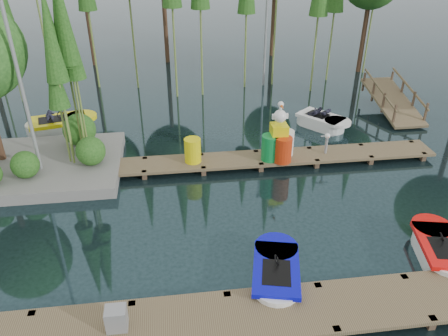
{
  "coord_description": "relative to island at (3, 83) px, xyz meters",
  "views": [
    {
      "loc": [
        -1.01,
        -11.02,
        7.76
      ],
      "look_at": [
        0.5,
        0.5,
        1.1
      ],
      "focal_mm": 35.0,
      "sensor_mm": 36.0,
      "label": 1
    }
  ],
  "objects": [
    {
      "name": "ground_plane",
      "position": [
        6.3,
        -3.29,
        -3.18
      ],
      "size": [
        90.0,
        90.0,
        0.0
      ],
      "primitive_type": "plane",
      "color": "#1D3236"
    },
    {
      "name": "near_dock",
      "position": [
        6.3,
        -7.79,
        -2.95
      ],
      "size": [
        18.0,
        1.5,
        0.5
      ],
      "color": "brown",
      "rests_on": "ground"
    },
    {
      "name": "far_dock",
      "position": [
        7.3,
        -0.79,
        -2.95
      ],
      "size": [
        15.0,
        1.2,
        0.5
      ],
      "color": "brown",
      "rests_on": "ground"
    },
    {
      "name": "island",
      "position": [
        0.0,
        0.0,
        0.0
      ],
      "size": [
        6.2,
        4.2,
        6.75
      ],
      "color": "slate",
      "rests_on": "ground"
    },
    {
      "name": "lamp_island",
      "position": [
        0.8,
        -0.79,
        1.08
      ],
      "size": [
        0.3,
        0.3,
        7.25
      ],
      "color": "gray",
      "rests_on": "ground"
    },
    {
      "name": "lamp_rear",
      "position": [
        10.3,
        7.71,
        1.08
      ],
      "size": [
        0.3,
        0.3,
        7.25
      ],
      "color": "gray",
      "rests_on": "ground"
    },
    {
      "name": "ramp",
      "position": [
        15.3,
        3.21,
        -2.6
      ],
      "size": [
        1.5,
        3.94,
        1.49
      ],
      "color": "brown",
      "rests_on": "ground"
    },
    {
      "name": "boat_blue",
      "position": [
        7.57,
        -6.62,
        -2.95
      ],
      "size": [
        1.63,
        2.62,
        0.82
      ],
      "rotation": [
        0.0,
        0.0,
        -0.23
      ],
      "color": "white",
      "rests_on": "ground"
    },
    {
      "name": "boat_red",
      "position": [
        12.01,
        -6.31,
        -2.95
      ],
      "size": [
        1.57,
        2.57,
        0.81
      ],
      "rotation": [
        0.0,
        0.0,
        -0.22
      ],
      "color": "white",
      "rests_on": "ground"
    },
    {
      "name": "boat_yellow_far",
      "position": [
        0.68,
        3.02,
        -2.88
      ],
      "size": [
        3.08,
        1.93,
        1.43
      ],
      "rotation": [
        0.0,
        0.0,
        -0.11
      ],
      "color": "white",
      "rests_on": "ground"
    },
    {
      "name": "boat_white_far",
      "position": [
        11.63,
        2.09,
        -2.93
      ],
      "size": [
        2.39,
        2.55,
        1.15
      ],
      "rotation": [
        0.0,
        0.0,
        -0.17
      ],
      "color": "white",
      "rests_on": "ground"
    },
    {
      "name": "utility_cabinet",
      "position": [
        3.89,
        -7.79,
        -2.62
      ],
      "size": [
        0.43,
        0.37,
        0.53
      ],
      "primitive_type": "cube",
      "color": "gray",
      "rests_on": "near_dock"
    },
    {
      "name": "yellow_barrel",
      "position": [
        5.96,
        -0.79,
        -2.45
      ],
      "size": [
        0.58,
        0.58,
        0.87
      ],
      "primitive_type": "cylinder",
      "color": "yellow",
      "rests_on": "far_dock"
    },
    {
      "name": "drum_cluster",
      "position": [
        9.01,
        -0.95,
        -2.26
      ],
      "size": [
        1.23,
        1.13,
        2.13
      ],
      "color": "#0E7F35",
      "rests_on": "far_dock"
    },
    {
      "name": "seagull_post",
      "position": [
        10.8,
        -0.79,
        -2.35
      ],
      "size": [
        0.49,
        0.27,
        0.79
      ],
      "color": "gray",
      "rests_on": "far_dock"
    }
  ]
}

